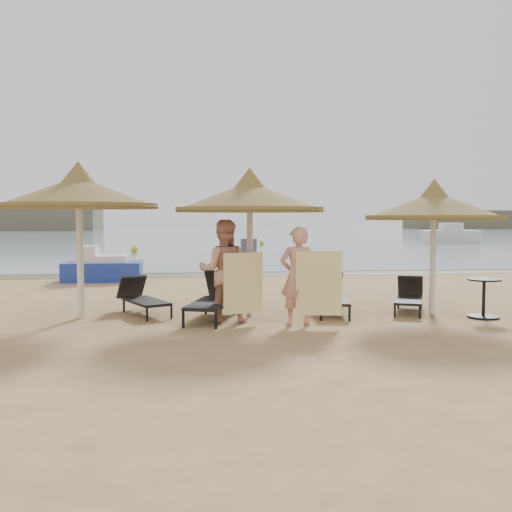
{
  "coord_description": "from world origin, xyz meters",
  "views": [
    {
      "loc": [
        -1.29,
        -10.41,
        2.04
      ],
      "look_at": [
        0.06,
        1.2,
        1.23
      ],
      "focal_mm": 40.0,
      "sensor_mm": 36.0,
      "label": 1
    }
  ],
  "objects_px": {
    "palapa_left": "(79,193)",
    "side_table": "(484,299)",
    "palapa_right": "(434,207)",
    "lounger_far_right": "(409,296)",
    "lounger_near_left": "(215,298)",
    "lounger_near_right": "(331,295)",
    "lounger_far_left": "(142,297)",
    "palapa_center": "(250,198)",
    "pedal_boat": "(102,268)",
    "person_left": "(223,263)",
    "person_right": "(298,268)"
  },
  "relations": [
    {
      "from": "lounger_far_left",
      "to": "lounger_near_right",
      "type": "relative_size",
      "value": 0.93
    },
    {
      "from": "palapa_center",
      "to": "lounger_far_right",
      "type": "height_order",
      "value": "palapa_center"
    },
    {
      "from": "side_table",
      "to": "person_right",
      "type": "height_order",
      "value": "person_right"
    },
    {
      "from": "palapa_left",
      "to": "palapa_right",
      "type": "bearing_deg",
      "value": -2.71
    },
    {
      "from": "palapa_center",
      "to": "side_table",
      "type": "distance_m",
      "value": 5.14
    },
    {
      "from": "lounger_far_left",
      "to": "person_right",
      "type": "relative_size",
      "value": 0.83
    },
    {
      "from": "lounger_near_left",
      "to": "lounger_near_right",
      "type": "bearing_deg",
      "value": 25.76
    },
    {
      "from": "palapa_left",
      "to": "person_right",
      "type": "distance_m",
      "value": 4.58
    },
    {
      "from": "lounger_near_left",
      "to": "pedal_boat",
      "type": "distance_m",
      "value": 7.81
    },
    {
      "from": "palapa_right",
      "to": "lounger_near_left",
      "type": "relative_size",
      "value": 1.32
    },
    {
      "from": "lounger_far_right",
      "to": "person_right",
      "type": "height_order",
      "value": "person_right"
    },
    {
      "from": "palapa_left",
      "to": "lounger_near_left",
      "type": "distance_m",
      "value": 3.39
    },
    {
      "from": "lounger_far_left",
      "to": "side_table",
      "type": "bearing_deg",
      "value": -37.29
    },
    {
      "from": "side_table",
      "to": "palapa_right",
      "type": "bearing_deg",
      "value": 145.51
    },
    {
      "from": "lounger_far_right",
      "to": "person_left",
      "type": "relative_size",
      "value": 0.74
    },
    {
      "from": "lounger_far_right",
      "to": "side_table",
      "type": "height_order",
      "value": "side_table"
    },
    {
      "from": "palapa_right",
      "to": "lounger_far_right",
      "type": "bearing_deg",
      "value": 131.23
    },
    {
      "from": "side_table",
      "to": "pedal_boat",
      "type": "xyz_separation_m",
      "value": [
        -8.64,
        7.7,
        0.04
      ]
    },
    {
      "from": "lounger_near_right",
      "to": "side_table",
      "type": "height_order",
      "value": "lounger_near_right"
    },
    {
      "from": "lounger_near_right",
      "to": "person_right",
      "type": "xyz_separation_m",
      "value": [
        -0.97,
        -1.34,
        0.7
      ]
    },
    {
      "from": "palapa_center",
      "to": "pedal_boat",
      "type": "distance_m",
      "value": 8.2
    },
    {
      "from": "person_left",
      "to": "side_table",
      "type": "bearing_deg",
      "value": -178.05
    },
    {
      "from": "palapa_center",
      "to": "side_table",
      "type": "xyz_separation_m",
      "value": [
        4.64,
        -0.83,
        -2.04
      ]
    },
    {
      "from": "palapa_right",
      "to": "person_right",
      "type": "height_order",
      "value": "palapa_right"
    },
    {
      "from": "lounger_near_right",
      "to": "person_right",
      "type": "height_order",
      "value": "person_right"
    },
    {
      "from": "lounger_far_left",
      "to": "side_table",
      "type": "height_order",
      "value": "side_table"
    },
    {
      "from": "lounger_far_left",
      "to": "lounger_near_left",
      "type": "relative_size",
      "value": 0.83
    },
    {
      "from": "palapa_left",
      "to": "palapa_center",
      "type": "bearing_deg",
      "value": -1.36
    },
    {
      "from": "palapa_left",
      "to": "person_left",
      "type": "relative_size",
      "value": 1.38
    },
    {
      "from": "palapa_left",
      "to": "palapa_center",
      "type": "relative_size",
      "value": 1.03
    },
    {
      "from": "palapa_right",
      "to": "lounger_near_right",
      "type": "height_order",
      "value": "palapa_right"
    },
    {
      "from": "palapa_center",
      "to": "person_right",
      "type": "bearing_deg",
      "value": -56.68
    },
    {
      "from": "lounger_far_right",
      "to": "side_table",
      "type": "xyz_separation_m",
      "value": [
        1.17,
        -0.96,
        0.05
      ]
    },
    {
      "from": "palapa_center",
      "to": "palapa_right",
      "type": "xyz_separation_m",
      "value": [
        3.81,
        -0.26,
        -0.18
      ]
    },
    {
      "from": "palapa_center",
      "to": "lounger_far_left",
      "type": "bearing_deg",
      "value": 167.51
    },
    {
      "from": "palapa_right",
      "to": "side_table",
      "type": "height_order",
      "value": "palapa_right"
    },
    {
      "from": "palapa_left",
      "to": "side_table",
      "type": "bearing_deg",
      "value": -6.48
    },
    {
      "from": "palapa_center",
      "to": "lounger_far_left",
      "type": "distance_m",
      "value": 3.09
    },
    {
      "from": "palapa_left",
      "to": "lounger_far_left",
      "type": "distance_m",
      "value": 2.48
    },
    {
      "from": "palapa_right",
      "to": "lounger_far_right",
      "type": "height_order",
      "value": "palapa_right"
    },
    {
      "from": "palapa_center",
      "to": "palapa_right",
      "type": "distance_m",
      "value": 3.82
    },
    {
      "from": "pedal_boat",
      "to": "lounger_far_left",
      "type": "bearing_deg",
      "value": -74.74
    },
    {
      "from": "lounger_far_right",
      "to": "palapa_left",
      "type": "bearing_deg",
      "value": -155.71
    },
    {
      "from": "palapa_right",
      "to": "lounger_far_right",
      "type": "distance_m",
      "value": 1.98
    },
    {
      "from": "palapa_left",
      "to": "side_table",
      "type": "height_order",
      "value": "palapa_left"
    },
    {
      "from": "palapa_left",
      "to": "palapa_right",
      "type": "xyz_separation_m",
      "value": [
        7.2,
        -0.34,
        -0.25
      ]
    },
    {
      "from": "pedal_boat",
      "to": "palapa_center",
      "type": "bearing_deg",
      "value": -59.99
    },
    {
      "from": "lounger_far_left",
      "to": "lounger_near_right",
      "type": "bearing_deg",
      "value": -31.17
    },
    {
      "from": "person_right",
      "to": "pedal_boat",
      "type": "bearing_deg",
      "value": -64.1
    },
    {
      "from": "lounger_far_right",
      "to": "person_left",
      "type": "bearing_deg",
      "value": -145.15
    }
  ]
}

